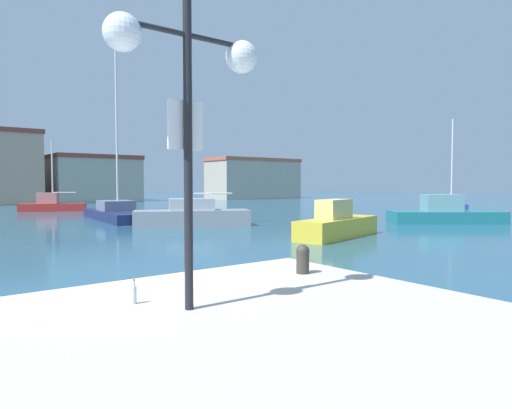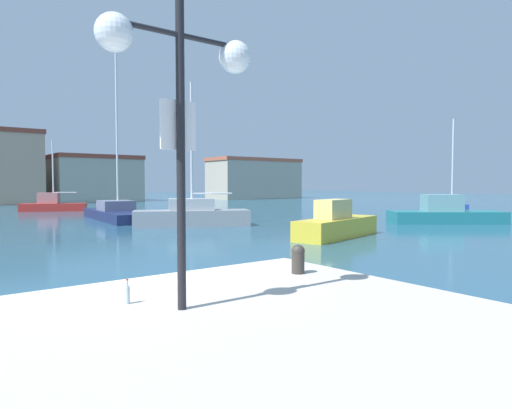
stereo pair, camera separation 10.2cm
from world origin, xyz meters
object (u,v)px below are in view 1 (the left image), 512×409
lamppost (187,63)px  sailboat_red_behind_lamppost (52,205)px  motorboat_teal_near_pier (445,214)px  motorboat_yellow_mid_harbor (337,224)px  mooring_bollard (303,258)px  sailboat_blue_distant_north (451,207)px  sailboat_grey_outer_mooring (192,215)px  sailboat_navy_far_right (117,212)px  bottle (134,294)px

lamppost → sailboat_red_behind_lamppost: 36.07m
lamppost → motorboat_teal_near_pier: (22.24, 9.65, -3.16)m
lamppost → motorboat_yellow_mid_harbor: (11.95, 8.66, -3.13)m
mooring_bollard → sailboat_red_behind_lamppost: (4.08, 34.63, -0.62)m
mooring_bollard → sailboat_blue_distant_north: size_ratio=0.07×
sailboat_grey_outer_mooring → motorboat_yellow_mid_harbor: sailboat_grey_outer_mooring is taller
sailboat_grey_outer_mooring → sailboat_red_behind_lamppost: 18.70m
motorboat_teal_near_pier → sailboat_navy_far_right: 20.10m
lamppost → motorboat_yellow_mid_harbor: bearing=35.9°
mooring_bollard → sailboat_grey_outer_mooring: bearing=66.6°
lamppost → sailboat_blue_distant_north: sailboat_blue_distant_north is taller
bottle → sailboat_blue_distant_north: size_ratio=0.04×
sailboat_red_behind_lamppost → sailboat_blue_distant_north: size_ratio=0.84×
bottle → lamppost: bearing=-55.6°
lamppost → sailboat_grey_outer_mooring: 19.57m
mooring_bollard → lamppost: bearing=-163.9°
sailboat_grey_outer_mooring → sailboat_navy_far_right: sailboat_navy_far_right is taller
sailboat_red_behind_lamppost → sailboat_navy_far_right: size_ratio=0.48×
mooring_bollard → motorboat_yellow_mid_harbor: 12.40m
sailboat_grey_outer_mooring → sailboat_red_behind_lamppost: size_ratio=1.31×
sailboat_blue_distant_north → sailboat_grey_outer_mooring: bearing=169.4°
mooring_bollard → sailboat_red_behind_lamppost: 34.87m
bottle → sailboat_grey_outer_mooring: (9.85, 16.26, -0.41)m
sailboat_grey_outer_mooring → mooring_bollard: bearing=-113.4°
bottle → mooring_bollard: (2.86, 0.10, 0.13)m
sailboat_grey_outer_mooring → motorboat_yellow_mid_harbor: (2.51, -8.20, -0.05)m
sailboat_navy_far_right → sailboat_blue_distant_north: bearing=-26.0°
sailboat_grey_outer_mooring → lamppost: bearing=-119.2°
mooring_bollard → sailboat_blue_distant_north: (26.76, 12.45, -0.57)m
mooring_bollard → bottle: bearing=-177.9°
sailboat_red_behind_lamppost → sailboat_navy_far_right: sailboat_navy_far_right is taller
motorboat_teal_near_pier → motorboat_yellow_mid_harbor: bearing=-174.5°
sailboat_blue_distant_north → motorboat_yellow_mid_harbor: sailboat_blue_distant_north is taller
motorboat_teal_near_pier → sailboat_navy_far_right: (-14.45, 13.97, -0.06)m
sailboat_red_behind_lamppost → motorboat_teal_near_pier: bearing=-58.5°
lamppost → mooring_bollard: 3.60m
lamppost → sailboat_red_behind_lamppost: (6.53, 35.33, -3.16)m
bottle → sailboat_blue_distant_north: bearing=23.0°
bottle → mooring_bollard: bearing=2.1°
mooring_bollard → motorboat_teal_near_pier: bearing=24.3°
sailboat_navy_far_right → motorboat_yellow_mid_harbor: (4.16, -14.95, 0.09)m
sailboat_grey_outer_mooring → sailboat_blue_distant_north: size_ratio=1.10×
bottle → sailboat_navy_far_right: size_ratio=0.02×
motorboat_teal_near_pier → sailboat_blue_distant_north: (6.96, 3.51, 0.05)m
sailboat_blue_distant_north → mooring_bollard: bearing=-155.0°
mooring_bollard → motorboat_teal_near_pier: motorboat_teal_near_pier is taller
motorboat_teal_near_pier → sailboat_red_behind_lamppost: sailboat_red_behind_lamppost is taller
bottle → sailboat_blue_distant_north: (29.62, 12.56, -0.43)m
lamppost → bottle: 2.78m
bottle → mooring_bollard: size_ratio=0.64×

